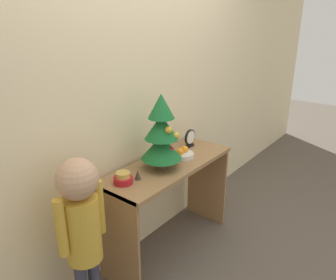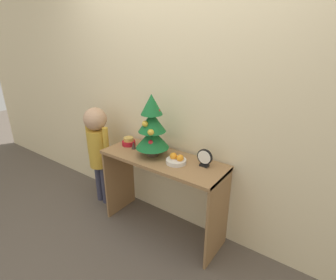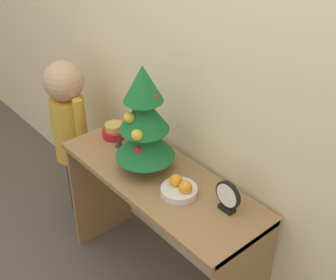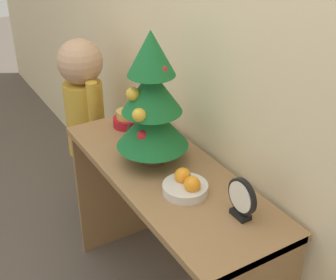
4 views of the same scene
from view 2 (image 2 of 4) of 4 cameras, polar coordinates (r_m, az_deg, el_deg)
ground_plane at (r=2.61m, az=-4.17°, el=-21.10°), size 12.00×12.00×0.00m
back_wall at (r=2.36m, az=2.54°, el=8.88°), size 7.00×0.05×2.50m
console_table at (r=2.40m, az=-1.21°, el=-7.83°), size 1.15×0.44×0.77m
mini_tree at (r=2.27m, az=-3.50°, el=2.85°), size 0.30×0.30×0.56m
fruit_bowl at (r=2.21m, az=1.82°, el=-4.36°), size 0.17×0.17×0.08m
singing_bowl at (r=2.60m, az=-8.56°, el=-0.38°), size 0.13×0.13×0.08m
desk_clock at (r=2.16m, az=7.97°, el=-3.93°), size 0.13×0.04×0.15m
figurine at (r=2.51m, az=-7.50°, el=-1.13°), size 0.04×0.04×0.07m
child_figure at (r=2.87m, az=-15.07°, el=-0.57°), size 0.33×0.24×1.10m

